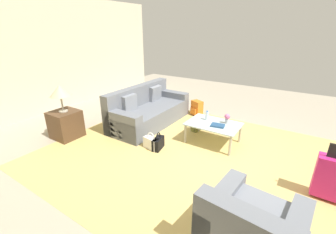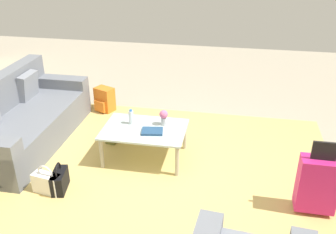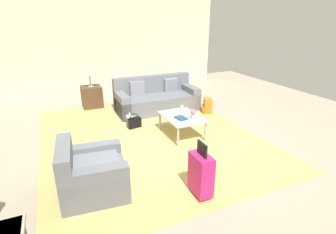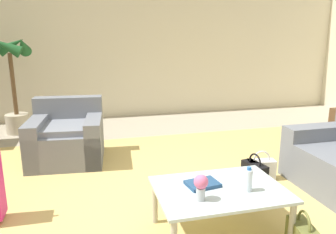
{
  "view_description": "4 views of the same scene",
  "coord_description": "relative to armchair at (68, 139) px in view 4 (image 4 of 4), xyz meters",
  "views": [
    {
      "loc": [
        -1.11,
        3.55,
        2.26
      ],
      "look_at": [
        0.97,
        0.34,
        0.73
      ],
      "focal_mm": 24.0,
      "sensor_mm": 36.0,
      "label": 1
    },
    {
      "loc": [
        -0.66,
        3.57,
        2.68
      ],
      "look_at": [
        -0.04,
        0.2,
        0.98
      ],
      "focal_mm": 40.0,
      "sensor_mm": 36.0,
      "label": 2
    },
    {
      "loc": [
        -4.35,
        1.93,
        2.46
      ],
      "look_at": [
        0.07,
        -0.03,
        0.6
      ],
      "focal_mm": 28.0,
      "sensor_mm": 36.0,
      "label": 3
    },
    {
      "loc": [
        -0.62,
        -2.78,
        1.64
      ],
      "look_at": [
        0.17,
        0.32,
        0.85
      ],
      "focal_mm": 35.0,
      "sensor_mm": 36.0,
      "label": 4
    }
  ],
  "objects": [
    {
      "name": "area_rug",
      "position": [
        1.49,
        -1.47,
        -0.29
      ],
      "size": [
        5.2,
        4.4,
        0.01
      ],
      "primitive_type": "cube",
      "color": "tan",
      "rests_on": "ground"
    },
    {
      "name": "handbag_black",
      "position": [
        2.09,
        -1.32,
        -0.16
      ],
      "size": [
        0.2,
        0.34,
        0.36
      ],
      "color": "black",
      "rests_on": "ground"
    },
    {
      "name": "wall_back",
      "position": [
        0.89,
        2.39,
        1.26
      ],
      "size": [
        10.24,
        0.12,
        3.1
      ],
      "primitive_type": "cube",
      "color": "beige",
      "rests_on": "ground"
    },
    {
      "name": "coffee_table_book",
      "position": [
        1.17,
        -2.09,
        0.16
      ],
      "size": [
        0.29,
        0.23,
        0.03
      ],
      "primitive_type": "cube",
      "rotation": [
        0.0,
        0.0,
        0.16
      ],
      "color": "navy",
      "rests_on": "coffee_table"
    },
    {
      "name": "coffee_table",
      "position": [
        1.29,
        -2.17,
        0.09
      ],
      "size": [
        1.05,
        0.74,
        0.44
      ],
      "color": "silver",
      "rests_on": "ground"
    },
    {
      "name": "flower_vase",
      "position": [
        1.07,
        -2.32,
        0.27
      ],
      "size": [
        0.11,
        0.11,
        0.21
      ],
      "color": "#B2B7BC",
      "rests_on": "coffee_table"
    },
    {
      "name": "water_bottle",
      "position": [
        1.49,
        -2.27,
        0.24
      ],
      "size": [
        0.06,
        0.06,
        0.2
      ],
      "color": "silver",
      "rests_on": "coffee_table"
    },
    {
      "name": "armchair",
      "position": [
        0.0,
        0.0,
        0.0
      ],
      "size": [
        1.01,
        1.0,
        0.82
      ],
      "color": "slate",
      "rests_on": "ground"
    },
    {
      "name": "handbag_white",
      "position": [
        2.22,
        -1.25,
        -0.16
      ],
      "size": [
        0.34,
        0.19,
        0.36
      ],
      "color": "white",
      "rests_on": "ground"
    },
    {
      "name": "potted_palm",
      "position": [
        -0.91,
        1.53,
        0.67
      ],
      "size": [
        0.64,
        0.64,
        1.69
      ],
      "color": "#BCB299",
      "rests_on": "ground"
    },
    {
      "name": "ground_plane",
      "position": [
        0.89,
        -1.67,
        -0.29
      ],
      "size": [
        12.0,
        12.0,
        0.0
      ],
      "primitive_type": "plane",
      "color": "#A89E89"
    }
  ]
}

